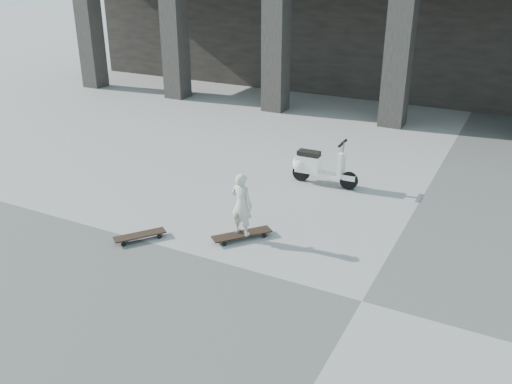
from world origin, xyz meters
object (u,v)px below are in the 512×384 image
at_px(longboard, 242,235).
at_px(child, 242,204).
at_px(skateboard_spare, 140,236).
at_px(scooter, 314,165).

height_order(longboard, child, child).
bearing_deg(longboard, child, -140.61).
bearing_deg(skateboard_spare, scooter, 12.54).
bearing_deg(child, longboard, -83.84).
bearing_deg(longboard, skateboard_spare, 157.82).
bearing_deg(child, scooter, -86.57).
bearing_deg(scooter, child, -93.91).
bearing_deg(scooter, longboard, -93.91).
height_order(skateboard_spare, child, child).
relative_size(child, scooter, 0.76).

